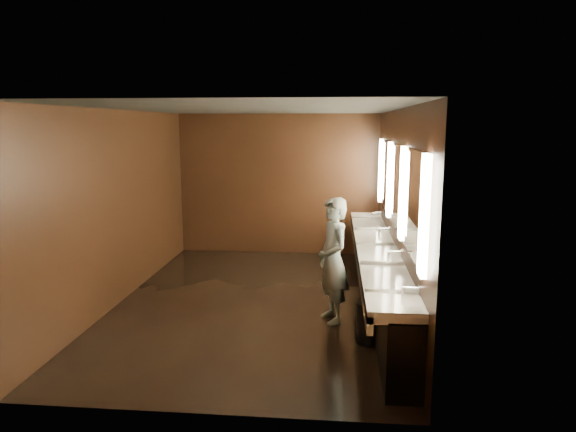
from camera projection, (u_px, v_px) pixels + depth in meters
The scene contains 10 objects.
floor at pixel (256, 302), 7.59m from camera, with size 6.00×6.00×0.00m, color black.
ceiling at pixel (254, 109), 7.10m from camera, with size 4.00×6.00×0.02m, color #2D2D2B.
wall_back at pixel (278, 185), 10.28m from camera, with size 4.00×0.02×2.80m, color black.
wall_front at pixel (200, 265), 4.40m from camera, with size 4.00×0.02×2.80m, color black.
wall_left at pixel (120, 207), 7.53m from camera, with size 0.02×6.00×2.80m, color black.
wall_right at pixel (397, 211), 7.16m from camera, with size 0.02×6.00×2.80m, color black.
sink_counter at pixel (380, 273), 7.34m from camera, with size 0.55×5.40×1.01m.
mirror_band at pixel (396, 186), 7.10m from camera, with size 0.06×5.03×1.15m.
person at pixel (333, 260), 6.72m from camera, with size 0.61×0.40×1.66m, color #87BEC9.
trash_bin at pixel (369, 322), 6.15m from camera, with size 0.32×0.32×0.50m, color black.
Camera 1 is at (1.15, -7.17, 2.59)m, focal length 32.00 mm.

